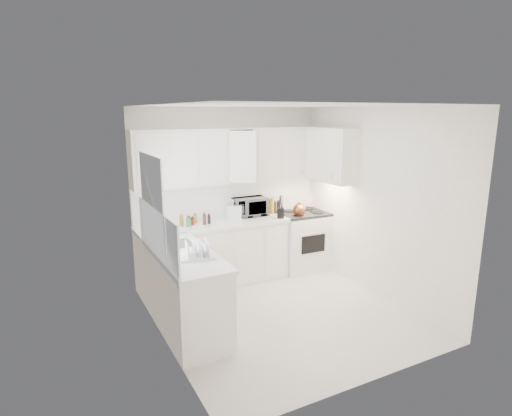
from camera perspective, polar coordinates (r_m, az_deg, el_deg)
floor at (r=5.60m, az=3.41°, el=-14.03°), size 3.20×3.20×0.00m
ceiling at (r=4.99m, az=3.81°, el=13.65°), size 3.20×3.20×0.00m
wall_back at (r=6.53m, az=-3.64°, el=1.99°), size 3.00×0.00×3.00m
wall_front at (r=3.91m, az=15.80°, el=-5.95°), size 3.00×0.00×3.00m
wall_left at (r=4.58m, az=-12.76°, el=-3.05°), size 0.00×3.20×3.20m
wall_right at (r=6.03m, az=15.91°, el=0.61°), size 0.00×3.20×3.20m
window_blinds at (r=4.85m, az=-13.74°, el=0.84°), size 0.06×0.96×1.06m
lower_cabinets_back at (r=6.34m, az=-5.67°, el=-6.35°), size 2.22×0.60×0.90m
lower_cabinets_left at (r=5.12m, az=-9.56°, el=-11.28°), size 0.60×1.60×0.90m
countertop_back at (r=6.19m, az=-5.73°, el=-2.22°), size 2.24×0.64×0.05m
countertop_left at (r=4.95m, az=-9.66°, el=-6.24°), size 0.64×1.62×0.05m
backsplash_back at (r=6.54m, az=-3.60°, el=1.33°), size 2.98×0.02×0.55m
backsplash_left at (r=4.78m, az=-13.22°, el=-3.31°), size 0.02×1.60×0.55m
upper_cabinets_back at (r=6.35m, az=-3.06°, el=3.51°), size 3.00×0.33×0.80m
upper_cabinets_right at (r=6.51m, az=10.02°, el=3.56°), size 0.33×0.90×0.80m
sink at (r=5.23m, az=-10.91°, el=-3.59°), size 0.42×0.38×0.30m
stove at (r=6.93m, az=6.30°, el=-3.31°), size 0.81×0.67×1.21m
tea_kettle at (r=6.60m, az=5.86°, el=-0.12°), size 0.30×0.27×0.23m
frying_pan at (r=7.07m, az=6.86°, el=-0.03°), size 0.33×0.44×0.04m
microwave at (r=6.54m, az=-0.88°, el=0.47°), size 0.52×0.29×0.35m
rice_cooker at (r=6.39m, az=-2.90°, el=-0.30°), size 0.27×0.27×0.25m
paper_towel at (r=6.53m, az=-2.87°, el=0.06°), size 0.12×0.12×0.27m
utensil_crock at (r=6.39m, az=3.37°, el=0.21°), size 0.15×0.15×0.36m
dish_rack at (r=4.72m, az=-8.05°, el=-5.47°), size 0.42×0.35×0.21m
spice_left_0 at (r=6.14m, az=-10.19°, el=-1.62°), size 0.06×0.06×0.13m
spice_left_1 at (r=6.08m, az=-9.27°, el=-1.74°), size 0.06×0.06×0.13m
spice_left_2 at (r=6.18m, az=-8.87°, el=-1.47°), size 0.06×0.06×0.13m
spice_left_3 at (r=6.12m, az=-7.93°, el=-1.58°), size 0.06×0.06×0.13m
spice_left_4 at (r=6.23m, az=-7.56°, el=-1.32°), size 0.06×0.06×0.13m
spice_left_5 at (r=6.17m, az=-6.62°, el=-1.42°), size 0.06×0.06×0.13m
sauce_right_0 at (r=6.71m, az=1.40°, el=0.08°), size 0.06×0.06×0.19m
sauce_right_1 at (r=6.69m, az=2.07°, el=0.03°), size 0.06×0.06×0.19m
sauce_right_2 at (r=6.76m, az=2.22°, el=0.18°), size 0.06×0.06×0.19m
sauce_right_3 at (r=6.74m, az=2.88°, el=0.13°), size 0.06×0.06×0.19m
sauce_right_4 at (r=6.82m, az=3.02°, el=0.27°), size 0.06×0.06×0.19m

